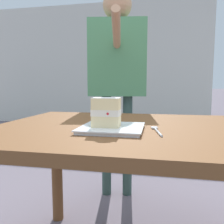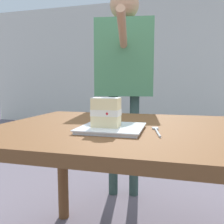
# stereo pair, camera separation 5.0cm
# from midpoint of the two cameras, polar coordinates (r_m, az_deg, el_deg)

# --- Properties ---
(patio_table) EXTENTS (1.23, 0.89, 0.73)m
(patio_table) POSITION_cam_midpoint_polar(r_m,az_deg,el_deg) (1.01, 7.71, -9.48)
(patio_table) COLOR brown
(patio_table) RESTS_ON ground
(dessert_plate) EXTENTS (0.24, 0.24, 0.02)m
(dessert_plate) POSITION_cam_midpoint_polar(r_m,az_deg,el_deg) (0.88, 1.64, -4.11)
(dessert_plate) COLOR white
(dessert_plate) RESTS_ON patio_table
(cake_slice) EXTENTS (0.11, 0.08, 0.11)m
(cake_slice) POSITION_cam_midpoint_polar(r_m,az_deg,el_deg) (0.87, 0.19, -0.07)
(cake_slice) COLOR beige
(cake_slice) RESTS_ON dessert_plate
(dessert_fork) EXTENTS (0.04, 0.17, 0.01)m
(dessert_fork) POSITION_cam_midpoint_polar(r_m,az_deg,el_deg) (0.87, 12.83, -4.69)
(dessert_fork) COLOR silver
(dessert_fork) RESTS_ON patio_table
(diner_person) EXTENTS (0.47, 0.60, 1.62)m
(diner_person) POSITION_cam_midpoint_polar(r_m,az_deg,el_deg) (1.81, 3.87, 12.42)
(diner_person) COLOR #334B43
(diner_person) RESTS_ON ground
(patio_building) EXTENTS (5.55, 2.79, 2.76)m
(patio_building) POSITION_cam_midpoint_polar(r_m,az_deg,el_deg) (6.76, 0.36, 10.62)
(patio_building) COLOR silver
(patio_building) RESTS_ON ground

